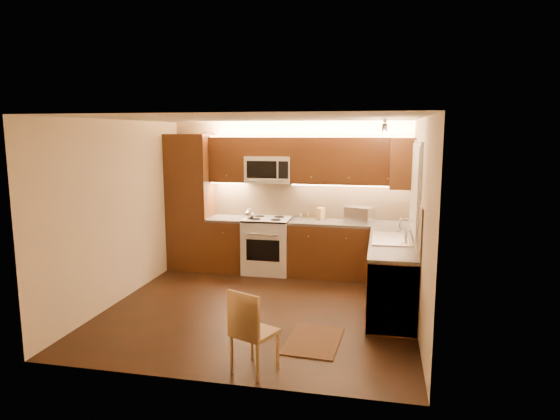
% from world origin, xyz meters
% --- Properties ---
extents(floor, '(4.00, 4.00, 0.01)m').
position_xyz_m(floor, '(0.00, 0.00, 0.00)').
color(floor, black).
rests_on(floor, ground).
extents(ceiling, '(4.00, 4.00, 0.01)m').
position_xyz_m(ceiling, '(0.00, 0.00, 2.50)').
color(ceiling, beige).
rests_on(ceiling, ground).
extents(wall_back, '(4.00, 0.01, 2.50)m').
position_xyz_m(wall_back, '(0.00, 2.00, 1.25)').
color(wall_back, beige).
rests_on(wall_back, ground).
extents(wall_front, '(4.00, 0.01, 2.50)m').
position_xyz_m(wall_front, '(0.00, -2.00, 1.25)').
color(wall_front, beige).
rests_on(wall_front, ground).
extents(wall_left, '(0.01, 4.00, 2.50)m').
position_xyz_m(wall_left, '(-2.00, 0.00, 1.25)').
color(wall_left, beige).
rests_on(wall_left, ground).
extents(wall_right, '(0.01, 4.00, 2.50)m').
position_xyz_m(wall_right, '(2.00, 0.00, 1.25)').
color(wall_right, beige).
rests_on(wall_right, ground).
extents(pantry, '(0.70, 0.60, 2.30)m').
position_xyz_m(pantry, '(-1.65, 1.70, 1.15)').
color(pantry, '#43220E').
rests_on(pantry, floor).
extents(base_cab_back_left, '(0.62, 0.60, 0.86)m').
position_xyz_m(base_cab_back_left, '(-0.99, 1.70, 0.43)').
color(base_cab_back_left, '#43220E').
rests_on(base_cab_back_left, floor).
extents(counter_back_left, '(0.62, 0.60, 0.04)m').
position_xyz_m(counter_back_left, '(-0.99, 1.70, 0.88)').
color(counter_back_left, '#343230').
rests_on(counter_back_left, base_cab_back_left).
extents(base_cab_back_right, '(1.92, 0.60, 0.86)m').
position_xyz_m(base_cab_back_right, '(1.04, 1.70, 0.43)').
color(base_cab_back_right, '#43220E').
rests_on(base_cab_back_right, floor).
extents(counter_back_right, '(1.92, 0.60, 0.04)m').
position_xyz_m(counter_back_right, '(1.04, 1.70, 0.88)').
color(counter_back_right, '#343230').
rests_on(counter_back_right, base_cab_back_right).
extents(base_cab_right, '(0.60, 2.00, 0.86)m').
position_xyz_m(base_cab_right, '(1.70, 0.40, 0.43)').
color(base_cab_right, '#43220E').
rests_on(base_cab_right, floor).
extents(counter_right, '(0.60, 2.00, 0.04)m').
position_xyz_m(counter_right, '(1.70, 0.40, 0.88)').
color(counter_right, '#343230').
rests_on(counter_right, base_cab_right).
extents(dishwasher, '(0.58, 0.60, 0.84)m').
position_xyz_m(dishwasher, '(1.70, -0.30, 0.43)').
color(dishwasher, silver).
rests_on(dishwasher, floor).
extents(backsplash_back, '(3.30, 0.02, 0.60)m').
position_xyz_m(backsplash_back, '(0.35, 1.99, 1.20)').
color(backsplash_back, tan).
rests_on(backsplash_back, wall_back).
extents(backsplash_right, '(0.02, 2.00, 0.60)m').
position_xyz_m(backsplash_right, '(1.99, 0.40, 1.20)').
color(backsplash_right, tan).
rests_on(backsplash_right, wall_right).
extents(upper_cab_back_left, '(0.62, 0.35, 0.75)m').
position_xyz_m(upper_cab_back_left, '(-0.99, 1.82, 1.88)').
color(upper_cab_back_left, '#43220E').
rests_on(upper_cab_back_left, wall_back).
extents(upper_cab_back_right, '(1.92, 0.35, 0.75)m').
position_xyz_m(upper_cab_back_right, '(1.04, 1.82, 1.88)').
color(upper_cab_back_right, '#43220E').
rests_on(upper_cab_back_right, wall_back).
extents(upper_cab_bridge, '(0.76, 0.35, 0.31)m').
position_xyz_m(upper_cab_bridge, '(-0.30, 1.82, 2.09)').
color(upper_cab_bridge, '#43220E').
rests_on(upper_cab_bridge, wall_back).
extents(upper_cab_right_corner, '(0.35, 0.50, 0.75)m').
position_xyz_m(upper_cab_right_corner, '(1.82, 1.40, 1.88)').
color(upper_cab_right_corner, '#43220E').
rests_on(upper_cab_right_corner, wall_right).
extents(stove, '(0.76, 0.65, 0.92)m').
position_xyz_m(stove, '(-0.30, 1.68, 0.46)').
color(stove, silver).
rests_on(stove, floor).
extents(microwave, '(0.76, 0.38, 0.44)m').
position_xyz_m(microwave, '(-0.30, 1.81, 1.72)').
color(microwave, silver).
rests_on(microwave, wall_back).
extents(window_frame, '(0.03, 1.44, 1.24)m').
position_xyz_m(window_frame, '(1.99, 0.55, 1.60)').
color(window_frame, silver).
rests_on(window_frame, wall_right).
extents(window_blinds, '(0.02, 1.36, 1.16)m').
position_xyz_m(window_blinds, '(1.97, 0.55, 1.60)').
color(window_blinds, silver).
rests_on(window_blinds, wall_right).
extents(sink, '(0.52, 0.86, 0.15)m').
position_xyz_m(sink, '(1.70, 0.55, 0.98)').
color(sink, silver).
rests_on(sink, counter_right).
extents(faucet, '(0.20, 0.04, 0.30)m').
position_xyz_m(faucet, '(1.88, 0.55, 1.05)').
color(faucet, silver).
rests_on(faucet, counter_right).
extents(track_light_bar, '(0.04, 1.20, 0.03)m').
position_xyz_m(track_light_bar, '(1.55, 0.40, 2.46)').
color(track_light_bar, silver).
rests_on(track_light_bar, ceiling).
extents(kettle, '(0.22, 0.22, 0.19)m').
position_xyz_m(kettle, '(-0.57, 1.57, 1.02)').
color(kettle, silver).
rests_on(kettle, stove).
extents(toaster_oven, '(0.50, 0.44, 0.25)m').
position_xyz_m(toaster_oven, '(1.21, 1.76, 1.02)').
color(toaster_oven, silver).
rests_on(toaster_oven, counter_back_right).
extents(knife_block, '(0.14, 0.17, 0.20)m').
position_xyz_m(knife_block, '(0.56, 1.84, 1.00)').
color(knife_block, '#A26D49').
rests_on(knife_block, counter_back_right).
extents(spice_jar_a, '(0.05, 0.05, 0.10)m').
position_xyz_m(spice_jar_a, '(0.24, 1.85, 0.95)').
color(spice_jar_a, silver).
rests_on(spice_jar_a, counter_back_right).
extents(spice_jar_b, '(0.06, 0.06, 0.09)m').
position_xyz_m(spice_jar_b, '(0.34, 1.94, 0.95)').
color(spice_jar_b, olive).
rests_on(spice_jar_b, counter_back_right).
extents(spice_jar_c, '(0.05, 0.05, 0.09)m').
position_xyz_m(spice_jar_c, '(0.62, 1.90, 0.95)').
color(spice_jar_c, silver).
rests_on(spice_jar_c, counter_back_right).
extents(spice_jar_d, '(0.05, 0.05, 0.10)m').
position_xyz_m(spice_jar_d, '(0.59, 1.94, 0.95)').
color(spice_jar_d, olive).
rests_on(spice_jar_d, counter_back_right).
extents(soap_bottle, '(0.10, 0.10, 0.19)m').
position_xyz_m(soap_bottle, '(1.83, 1.22, 0.99)').
color(soap_bottle, white).
rests_on(soap_bottle, counter_right).
extents(rug, '(0.64, 0.91, 0.01)m').
position_xyz_m(rug, '(0.84, -0.90, 0.01)').
color(rug, black).
rests_on(rug, floor).
extents(dining_chair, '(0.49, 0.49, 0.85)m').
position_xyz_m(dining_chair, '(0.37, -1.70, 0.42)').
color(dining_chair, '#A26D49').
rests_on(dining_chair, floor).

